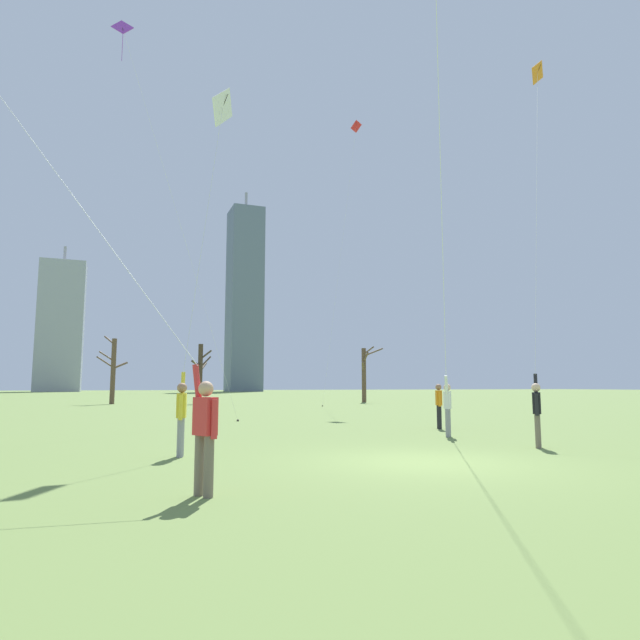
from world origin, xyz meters
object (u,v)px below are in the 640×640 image
Objects in this scene: distant_kite_drifting_left_purple at (134,68)px; bare_tree_left_of_center at (113,369)px; kite_flyer_midfield_left_white at (194,322)px; bystander_strolling_midfield at (439,404)px; kite_flyer_midfield_right_pink at (150,343)px; bare_tree_center at (200,372)px; kite_flyer_far_back_orange at (537,310)px; distant_kite_high_overhead_red at (353,155)px; kite_flyer_midfield_center_yellow at (444,263)px; bare_tree_leftmost at (364,372)px.

bare_tree_left_of_center is (-0.24, 27.44, -12.04)m from distant_kite_drifting_left_purple.
kite_flyer_midfield_left_white is at bearing -81.32° from distant_kite_drifting_left_purple.
kite_flyer_midfield_right_pink is at bearing -142.03° from bystander_strolling_midfield.
bare_tree_center is (6.76, 39.80, 0.53)m from kite_flyer_midfield_right_pink.
distant_kite_high_overhead_red reaches higher than kite_flyer_far_back_orange.
bare_tree_left_of_center is (-11.11, 33.38, 2.07)m from bystander_strolling_midfield.
kite_flyer_midfield_center_yellow reaches higher than bare_tree_leftmost.
bare_tree_leftmost is 1.01× the size of bare_tree_center.
distant_kite_drifting_left_purple reaches higher than bare_tree_left_of_center.
kite_flyer_midfield_left_white is at bearing 165.23° from kite_flyer_midfield_center_yellow.
kite_flyer_midfield_right_pink reaches higher than bystander_strolling_midfield.
kite_flyer_far_back_orange is at bearing 18.20° from kite_flyer_midfield_right_pink.
bare_tree_leftmost is at bearing 47.44° from distant_kite_drifting_left_purple.
kite_flyer_midfield_center_yellow is 10.06× the size of bystander_strolling_midfield.
kite_flyer_far_back_orange is 1.51× the size of kite_flyer_midfield_left_white.
bystander_strolling_midfield is 0.27× the size of bare_tree_left_of_center.
bare_tree_center is (7.20, -1.90, -0.22)m from bare_tree_left_of_center.
kite_flyer_far_back_orange reaches higher than kite_flyer_midfield_left_white.
kite_flyer_midfield_center_yellow is 39.59m from bare_tree_left_of_center.
distant_kite_drifting_left_purple reaches higher than kite_flyer_midfield_center_yellow.
bare_tree_left_of_center is at bearing 90.60° from kite_flyer_midfield_right_pink.
kite_flyer_midfield_center_yellow is at bearing 21.63° from kite_flyer_midfield_right_pink.
distant_kite_drifting_left_purple is 3.28× the size of bare_tree_center.
kite_flyer_midfield_left_white reaches higher than bare_tree_center.
kite_flyer_far_back_orange is at bearing -107.50° from bare_tree_leftmost.
distant_kite_drifting_left_purple is (-1.48, 9.69, 11.91)m from kite_flyer_midfield_left_white.
distant_kite_drifting_left_purple reaches higher than bare_tree_leftmost.
bystander_strolling_midfield is 31.77m from bare_tree_center.
bare_tree_center is (-15.32, 1.27, -0.09)m from bare_tree_leftmost.
kite_flyer_far_back_orange is 3.23× the size of bare_tree_center.
distant_kite_high_overhead_red is (15.44, 24.51, 16.74)m from kite_flyer_midfield_left_white.
kite_flyer_midfield_center_yellow is 38.52m from bare_tree_leftmost.
distant_kite_drifting_left_purple is 35.12m from bare_tree_leftmost.
kite_flyer_far_back_orange is at bearing -83.18° from bare_tree_center.
bystander_strolling_midfield is (-0.41, 4.69, -2.86)m from kite_flyer_far_back_orange.
bare_tree_center is (-9.96, 10.72, -17.09)m from distant_kite_high_overhead_red.
distant_kite_drifting_left_purple reaches higher than bystander_strolling_midfield.
kite_flyer_midfield_right_pink reaches higher than bare_tree_leftmost.
kite_flyer_midfield_right_pink is 0.55× the size of distant_kite_drifting_left_purple.
bare_tree_leftmost is (22.08, 38.53, 0.62)m from kite_flyer_midfield_right_pink.
kite_flyer_midfield_right_pink is 5.82× the size of bystander_strolling_midfield.
bare_tree_leftmost is (20.80, 33.96, -0.25)m from kite_flyer_midfield_left_white.
kite_flyer_far_back_orange reaches higher than bare_tree_leftmost.
bare_tree_left_of_center is 1.13× the size of bare_tree_leftmost.
kite_flyer_midfield_right_pink is 13.60m from bystander_strolling_midfield.
distant_kite_high_overhead_red is at bearing -47.08° from bare_tree_center.
kite_flyer_midfield_center_yellow is 6.58m from kite_flyer_midfield_left_white.
bare_tree_center is (-0.68, 36.85, -1.99)m from kite_flyer_midfield_center_yellow.
distant_kite_high_overhead_red is 4.31× the size of bare_tree_leftmost.
kite_flyer_far_back_orange is 30.62m from distant_kite_high_overhead_red.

